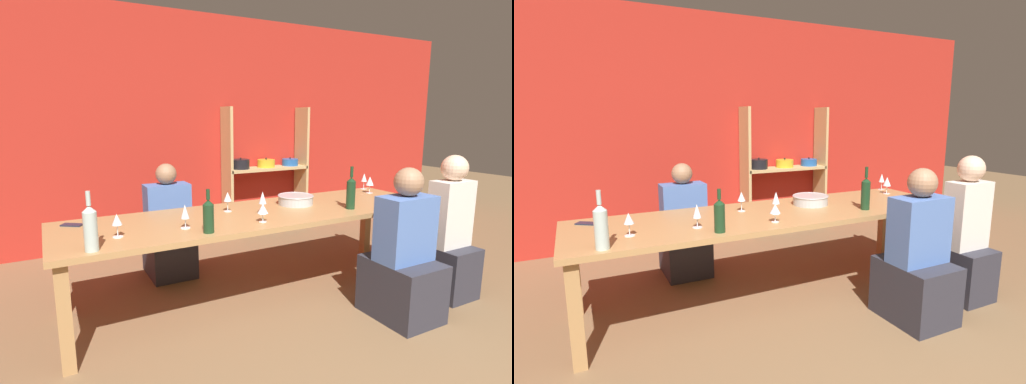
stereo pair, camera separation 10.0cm
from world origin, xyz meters
The scene contains 19 objects.
wall_back_red centered at (0.00, 3.83, 1.35)m, with size 8.80×0.06×2.70m.
shelf_unit centered at (1.21, 3.63, 0.64)m, with size 1.15×0.30×1.61m.
dining_table centered at (0.18, 1.91, 0.66)m, with size 3.20×0.92×0.73m.
mixing_bowl centered at (0.58, 2.02, 0.77)m, with size 0.32×0.32×0.08m.
wine_bottle_green centered at (0.90, 1.65, 0.87)m, with size 0.08×0.08×0.36m.
wine_bottle_dark centered at (-0.43, 1.56, 0.84)m, with size 0.08×0.08×0.30m.
wine_bottle_amber centered at (-1.17, 1.53, 0.87)m, with size 0.08×0.08×0.36m.
wine_glass_red_a centered at (0.03, 1.63, 0.82)m, with size 0.08×0.08×0.14m.
wine_glass_white_a centered at (1.59, 1.64, 0.85)m, with size 0.08×0.08×0.18m.
wine_glass_empty_a centered at (-0.06, 2.06, 0.84)m, with size 0.07×0.07×0.16m.
wine_glass_empty_b centered at (-0.99, 1.74, 0.84)m, with size 0.07×0.07×0.16m.
wine_glass_empty_c centered at (1.55, 2.10, 0.85)m, with size 0.08×0.08×0.17m.
wine_glass_empty_d centered at (1.66, 2.31, 0.84)m, with size 0.07×0.07×0.17m.
wine_glass_empty_e centered at (0.15, 1.84, 0.85)m, with size 0.06×0.06×0.18m.
wine_glass_white_b centered at (-0.53, 1.73, 0.84)m, with size 0.07×0.07×0.17m.
cell_phone centered at (-1.23, 2.19, 0.73)m, with size 0.16×0.14×0.01m.
person_near_a centered at (0.92, 1.09, 0.41)m, with size 0.42×0.52×1.14m.
person_far_a centered at (-0.38, 2.73, 0.39)m, with size 0.41×0.51×1.07m.
person_near_b centered at (1.56, 1.18, 0.45)m, with size 0.35×0.44×1.19m.
Camera 1 is at (-1.38, -0.88, 1.50)m, focal length 28.00 mm.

